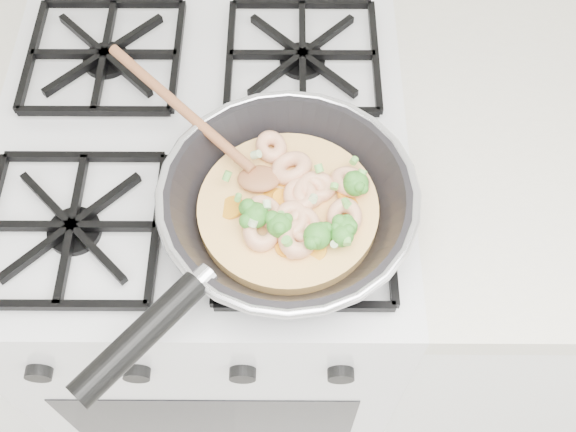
{
  "coord_description": "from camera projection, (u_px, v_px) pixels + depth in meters",
  "views": [
    {
      "loc": [
        0.13,
        1.11,
        1.69
      ],
      "look_at": [
        0.13,
        1.56,
        0.93
      ],
      "focal_mm": 42.71,
      "sensor_mm": 36.0,
      "label": 1
    }
  ],
  "objects": [
    {
      "name": "stove",
      "position": [
        223.0,
        275.0,
        1.35
      ],
      "size": [
        0.6,
        0.6,
        0.92
      ],
      "color": "silver",
      "rests_on": "ground"
    },
    {
      "name": "skillet",
      "position": [
        286.0,
        206.0,
        0.85
      ],
      "size": [
        0.41,
        0.48,
        0.09
      ],
      "rotation": [
        0.0,
        0.0,
        0.4
      ],
      "color": "black",
      "rests_on": "stove"
    }
  ]
}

